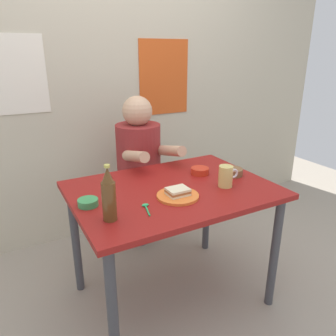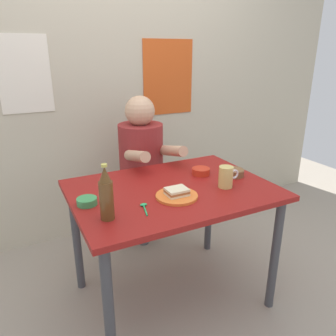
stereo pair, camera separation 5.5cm
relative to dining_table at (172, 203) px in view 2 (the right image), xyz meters
name	(u,v)px [view 2 (the right image)]	position (x,y,z in m)	size (l,w,h in m)	color
ground_plane	(172,295)	(0.00, 0.00, -0.65)	(6.00, 6.00, 0.00)	gray
wall_back	(110,73)	(0.00, 1.05, 0.65)	(4.40, 0.09, 2.60)	#BCB299
dining_table	(172,203)	(0.00, 0.00, 0.00)	(1.10, 0.80, 0.74)	maroon
stool	(143,204)	(0.07, 0.63, -0.30)	(0.34, 0.34, 0.45)	#4C4C51
person_seated	(142,152)	(0.07, 0.62, 0.12)	(0.33, 0.56, 0.72)	maroon
plate_orange	(177,196)	(-0.04, -0.12, 0.10)	(0.22, 0.22, 0.01)	orange
sandwich	(177,192)	(-0.04, -0.12, 0.13)	(0.11, 0.09, 0.04)	beige
beer_mug	(226,177)	(0.27, -0.12, 0.15)	(0.13, 0.08, 0.12)	#D1BC66
beer_bottle	(106,195)	(-0.42, -0.18, 0.21)	(0.06, 0.06, 0.26)	#593819
dip_bowl_green	(87,201)	(-0.47, 0.00, 0.11)	(0.10, 0.10, 0.03)	#388C4C
sauce_bowl_chili	(201,171)	(0.25, 0.10, 0.12)	(0.11, 0.11, 0.04)	red
condiment_bowl_brown	(234,172)	(0.42, -0.01, 0.12)	(0.12, 0.12, 0.04)	brown
spoon	(144,207)	(-0.23, -0.16, 0.10)	(0.05, 0.12, 0.01)	#26A559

